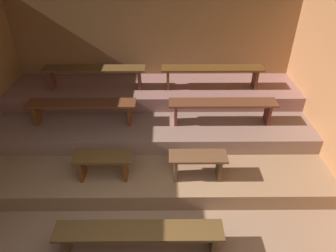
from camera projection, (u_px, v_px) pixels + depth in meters
ground at (153, 170)px, 5.27m from camera, size 6.41×4.94×0.08m
wall_back at (154, 53)px, 6.27m from camera, size 6.41×0.06×2.57m
platform_lower at (153, 142)px, 5.65m from camera, size 5.61×2.99×0.28m
platform_middle at (154, 116)px, 5.89m from camera, size 5.61×2.05×0.28m
platform_upper at (154, 92)px, 6.12m from camera, size 5.61×1.12×0.28m
bench_floor_center at (139, 234)px, 3.76m from camera, size 2.08×0.31×0.42m
bench_lower_left at (103, 162)px, 4.52m from camera, size 0.86×0.31×0.42m
bench_lower_right at (198, 162)px, 4.53m from camera, size 0.86×0.31×0.42m
bench_middle_left at (82, 107)px, 5.25m from camera, size 1.85×0.31×0.42m
bench_middle_right at (223, 106)px, 5.26m from camera, size 1.85×0.31×0.42m
bench_upper_left at (95, 72)px, 5.78m from camera, size 1.92×0.31×0.42m
bench_upper_right at (212, 71)px, 5.79m from camera, size 1.92×0.31×0.42m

